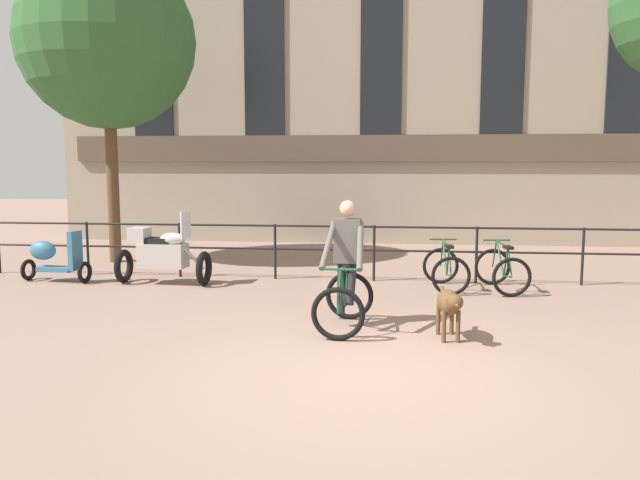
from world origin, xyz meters
name	(u,v)px	position (x,y,z in m)	size (l,w,h in m)	color
ground_plane	(360,373)	(0.00, 0.00, 0.00)	(60.00, 60.00, 0.00)	#8E7060
canal_railing	(374,243)	(0.00, 5.20, 0.71)	(15.05, 0.05, 1.05)	black
building_facade	(381,83)	(0.00, 10.99, 4.34)	(18.00, 0.72, 8.72)	gray
cyclist_with_bike	(346,271)	(-0.29, 1.85, 0.76)	(0.75, 1.21, 1.70)	black
dog	(449,304)	(1.04, 1.37, 0.46)	(0.33, 0.98, 0.65)	brown
parked_motorcycle	(162,254)	(-3.83, 4.47, 0.56)	(1.71, 0.72, 1.35)	black
parked_bicycle_near_lamp	(446,269)	(1.27, 4.54, 0.36)	(0.75, 1.16, 0.86)	black
parked_bicycle_mid_left	(502,270)	(2.22, 4.54, 0.36)	(0.81, 1.19, 0.86)	black
parked_scooter	(54,257)	(-5.93, 4.47, 0.46)	(1.32, 0.55, 0.96)	black
tree_canalside_left	(107,41)	(-5.82, 6.87, 4.80)	(3.78, 3.78, 6.71)	brown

